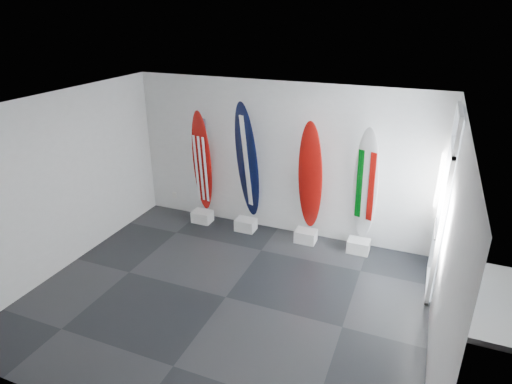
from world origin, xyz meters
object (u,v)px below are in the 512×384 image
at_px(surfboard_navy, 247,162).
at_px(surfboard_italy, 366,185).
at_px(surfboard_usa, 202,162).
at_px(surfboard_swiss, 310,177).

bearing_deg(surfboard_navy, surfboard_italy, 19.46).
height_order(surfboard_navy, surfboard_italy, surfboard_navy).
bearing_deg(surfboard_usa, surfboard_swiss, 12.48).
bearing_deg(surfboard_usa, surfboard_italy, 12.48).
xyz_separation_m(surfboard_navy, surfboard_swiss, (1.27, 0.00, -0.13)).
distance_m(surfboard_usa, surfboard_italy, 3.29).
bearing_deg(surfboard_navy, surfboard_usa, -160.54).
bearing_deg(surfboard_italy, surfboard_usa, -160.99).
xyz_separation_m(surfboard_usa, surfboard_italy, (3.29, 0.00, -0.01)).
height_order(surfboard_usa, surfboard_swiss, surfboard_swiss).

